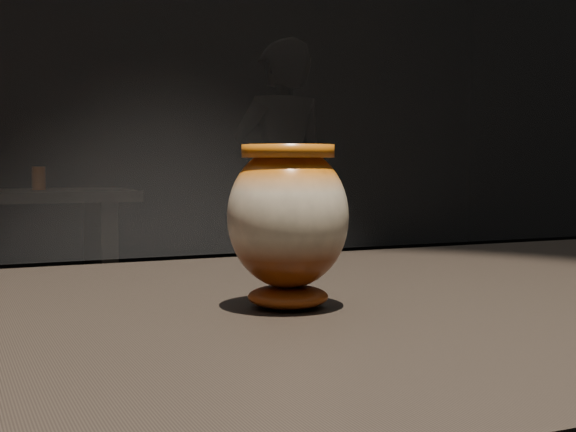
# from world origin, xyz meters

# --- Properties ---
(main_vase) EXTENTS (0.13, 0.13, 0.16)m
(main_vase) POSITION_xyz_m (0.09, -0.01, 0.99)
(main_vase) COLOR #642708
(main_vase) RESTS_ON display_plinth
(back_vase_right) EXTENTS (0.07, 0.07, 0.11)m
(back_vase_right) POSITION_xyz_m (0.23, 3.34, 0.96)
(back_vase_right) COLOR #994D16
(back_vase_right) RESTS_ON back_shelf
(visitor) EXTENTS (0.68, 0.47, 1.81)m
(visitor) POSITION_xyz_m (1.81, 4.01, 0.91)
(visitor) COLOR black
(visitor) RESTS_ON ground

